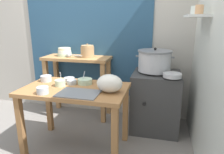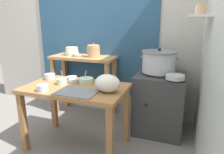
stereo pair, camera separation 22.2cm
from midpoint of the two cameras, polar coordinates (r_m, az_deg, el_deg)
ground_plane at (r=2.57m, az=-13.61°, el=-18.36°), size 9.00×9.00×0.00m
wall_back at (r=3.12m, az=-4.39°, el=13.45°), size 4.40×0.12×2.60m
wall_right at (r=2.11m, az=23.77°, el=11.15°), size 0.30×3.20×2.60m
prep_table at (r=2.28m, az=-12.81°, el=-5.53°), size 1.10×0.66×0.72m
back_shelf_table at (r=3.09m, az=-11.52°, el=1.42°), size 0.96×0.40×0.90m
stove_block at (r=2.78m, az=9.62°, el=-6.51°), size 0.60×0.61×0.78m
steamer_pot at (r=2.65m, az=9.30°, el=4.43°), size 0.48×0.43×0.30m
clay_pot at (r=2.96m, az=-8.93°, el=6.96°), size 0.19×0.19×0.19m
bowl_stack_enamel at (r=3.14m, az=-14.91°, el=6.63°), size 0.20×0.20×0.12m
ladle at (r=3.01m, az=-13.74°, el=5.92°), size 0.25×0.09×0.07m
serving_tray at (r=2.05m, az=-12.28°, el=-4.47°), size 0.40×0.28×0.01m
plastic_bag at (r=2.03m, az=-3.81°, el=-1.81°), size 0.26×0.20×0.18m
wide_pan at (r=2.42m, az=13.77°, el=0.45°), size 0.21×0.21×0.05m
prep_bowl_0 at (r=2.36m, az=-13.67°, el=-1.36°), size 0.11×0.11×0.05m
prep_bowl_1 at (r=2.55m, az=-20.09°, el=-0.36°), size 0.13×0.13×0.07m
prep_bowl_2 at (r=2.33m, az=-16.76°, el=-1.54°), size 0.11×0.11×0.16m
prep_bowl_3 at (r=2.49m, az=-14.21°, el=-0.62°), size 0.12×0.12×0.04m
prep_bowl_4 at (r=2.34m, az=-10.16°, el=-1.16°), size 0.16×0.16×0.14m
prep_bowl_5 at (r=2.15m, az=-21.42°, el=-3.41°), size 0.12×0.12×0.07m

